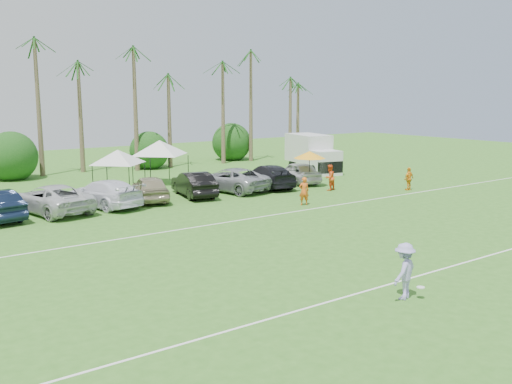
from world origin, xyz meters
TOP-DOWN VIEW (x-y plane):
  - ground at (0.00, 0.00)m, footprint 120.00×120.00m
  - field_lines at (0.00, 8.00)m, footprint 80.00×12.10m
  - palm_tree_4 at (-4.00, 38.00)m, footprint 2.40×2.40m
  - palm_tree_5 at (0.00, 38.00)m, footprint 2.40×2.40m
  - palm_tree_6 at (4.00, 38.00)m, footprint 2.40×2.40m
  - palm_tree_7 at (8.00, 38.00)m, footprint 2.40×2.40m
  - palm_tree_8 at (13.00, 38.00)m, footprint 2.40×2.40m
  - palm_tree_9 at (18.00, 38.00)m, footprint 2.40×2.40m
  - palm_tree_10 at (23.00, 38.00)m, footprint 2.40×2.40m
  - palm_tree_11 at (27.00, 38.00)m, footprint 2.40×2.40m
  - bush_tree_1 at (-6.00, 39.00)m, footprint 4.00×4.00m
  - bush_tree_2 at (6.00, 39.00)m, footprint 4.00×4.00m
  - bush_tree_3 at (16.00, 39.00)m, footprint 4.00×4.00m
  - sideline_player_a at (6.05, 15.24)m, footprint 0.76×0.65m
  - sideline_player_b at (11.12, 18.33)m, footprint 1.03×0.87m
  - sideline_player_c at (15.78, 15.03)m, footprint 0.99×0.46m
  - box_truck at (16.78, 26.57)m, footprint 3.67×6.68m
  - canopy_tent_left at (-1.28, 26.81)m, footprint 4.28×4.28m
  - canopy_tent_right at (2.70, 28.25)m, footprint 4.82×4.82m
  - market_umbrella at (11.02, 20.42)m, footprint 2.39×2.39m
  - frisbee_player at (-1.99, 0.75)m, footprint 1.41×1.05m
  - parked_car_2 at (-7.38, 22.05)m, footprint 3.90×6.43m
  - parked_car_3 at (-4.24, 22.01)m, footprint 3.68×6.15m
  - parked_car_4 at (-1.09, 22.18)m, footprint 3.24×5.25m
  - parked_car_5 at (2.05, 21.96)m, footprint 2.72×5.31m
  - parked_car_6 at (5.20, 22.22)m, footprint 3.91×6.43m
  - parked_car_7 at (8.35, 22.02)m, footprint 3.23×6.05m
  - parked_car_8 at (11.49, 22.25)m, footprint 3.05×5.22m

SIDE VIEW (x-z plane):
  - ground at x=0.00m, z-range 0.00..0.00m
  - field_lines at x=0.00m, z-range 0.00..0.01m
  - sideline_player_c at x=15.78m, z-range 0.00..1.66m
  - parked_car_2 at x=-7.38m, z-range 0.00..1.67m
  - parked_car_3 at x=-4.24m, z-range 0.00..1.67m
  - parked_car_4 at x=-1.09m, z-range 0.00..1.67m
  - parked_car_5 at x=2.05m, z-range 0.00..1.67m
  - parked_car_6 at x=5.20m, z-range 0.00..1.67m
  - parked_car_7 at x=8.35m, z-range 0.00..1.67m
  - parked_car_8 at x=11.49m, z-range 0.00..1.67m
  - sideline_player_a at x=6.05m, z-range 0.00..1.76m
  - sideline_player_b at x=11.12m, z-range 0.00..1.85m
  - frisbee_player at x=-1.99m, z-range 0.00..1.94m
  - box_truck at x=16.78m, z-range 0.11..3.37m
  - bush_tree_1 at x=-6.00m, z-range -0.20..3.80m
  - bush_tree_2 at x=6.00m, z-range -0.20..3.80m
  - bush_tree_3 at x=16.00m, z-range -0.20..3.80m
  - market_umbrella at x=11.02m, z-range 1.06..3.72m
  - canopy_tent_left at x=-1.28m, z-range 1.23..4.70m
  - canopy_tent_right at x=2.70m, z-range 1.39..5.30m
  - palm_tree_4 at x=-4.00m, z-range 3.03..11.93m
  - palm_tree_8 at x=13.00m, z-range 3.03..11.93m
  - palm_tree_5 at x=0.00m, z-range 3.40..13.30m
  - palm_tree_9 at x=18.00m, z-range 3.40..13.30m
  - palm_tree_6 at x=4.00m, z-range 3.76..14.66m
  - palm_tree_10 at x=23.00m, z-range 3.76..14.66m
  - palm_tree_7 at x=8.00m, z-range 4.11..16.01m
  - palm_tree_11 at x=27.00m, z-range 4.11..16.01m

